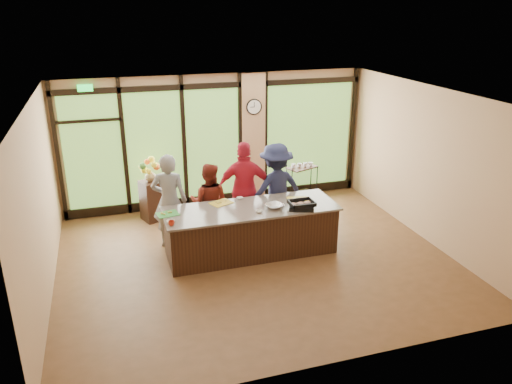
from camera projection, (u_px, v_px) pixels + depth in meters
floor at (256, 260)px, 9.19m from camera, size 7.00×7.00×0.00m
ceiling at (256, 97)px, 8.13m from camera, size 7.00×7.00×0.00m
back_wall at (217, 141)px, 11.34m from camera, size 7.00×0.00×7.00m
left_wall at (39, 206)px, 7.69m from camera, size 0.00×6.00×6.00m
right_wall at (428, 165)px, 9.63m from camera, size 0.00×6.00×6.00m
window_wall at (224, 145)px, 11.38m from camera, size 6.90×0.12×3.00m
island_base at (251, 231)px, 9.30m from camera, size 3.10×1.00×0.88m
countertop at (251, 209)px, 9.14m from camera, size 3.20×1.10×0.04m
wall_clock at (254, 107)px, 11.19m from camera, size 0.36×0.04×0.36m
cook_left at (169, 201)px, 9.43m from camera, size 0.77×0.62×1.85m
cook_midleft at (209, 202)px, 9.75m from camera, size 0.94×0.85×1.57m
cook_midright at (245, 189)px, 9.91m from camera, size 1.21×0.75×1.93m
cook_right at (276, 189)px, 10.03m from camera, size 1.30×0.87×1.87m
roasting_pan at (302, 207)px, 9.07m from camera, size 0.55×0.49×0.08m
mixing_bowl at (274, 206)px, 9.09m from camera, size 0.40×0.40×0.08m
cutting_board_left at (168, 214)px, 8.84m from camera, size 0.42×0.35×0.01m
cutting_board_center at (221, 203)px, 9.33m from camera, size 0.47×0.42×0.01m
cutting_board_right at (298, 199)px, 9.50m from camera, size 0.45×0.37×0.01m
prep_bowl_near at (171, 222)px, 8.48m from camera, size 0.19×0.19×0.05m
prep_bowl_mid at (259, 211)px, 8.92m from camera, size 0.15×0.15×0.04m
prep_bowl_far at (240, 198)px, 9.54m from camera, size 0.12×0.12×0.03m
red_ramekin at (172, 223)px, 8.38m from camera, size 0.13×0.13×0.08m
flower_stand at (153, 200)px, 10.76m from camera, size 0.56×0.56×0.88m
flower_vase at (151, 175)px, 10.56m from camera, size 0.28×0.28×0.26m
bar_cart at (302, 178)px, 11.74m from camera, size 0.78×0.61×0.94m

